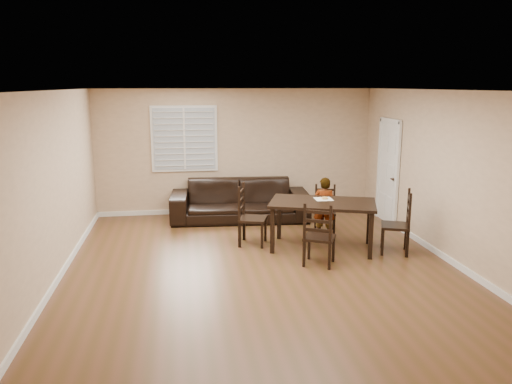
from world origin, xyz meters
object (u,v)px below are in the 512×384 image
(chair_far, at_px, (318,238))
(chair_left, at_px, (246,217))
(chair_right, at_px, (403,225))
(donut, at_px, (325,198))
(chair_near, at_px, (325,210))
(dining_table, at_px, (323,207))
(sofa, at_px, (240,200))
(child, at_px, (324,208))

(chair_far, height_order, chair_left, chair_left)
(chair_right, relative_size, donut, 9.59)
(chair_near, relative_size, chair_right, 0.84)
(dining_table, relative_size, chair_right, 1.85)
(chair_left, relative_size, donut, 9.59)
(chair_near, height_order, chair_right, chair_right)
(donut, relative_size, sofa, 0.04)
(chair_near, distance_m, chair_left, 1.74)
(donut, bearing_deg, dining_table, -115.48)
(child, bearing_deg, chair_right, 162.07)
(dining_table, xyz_separation_m, child, (0.21, 0.60, -0.17))
(chair_right, bearing_deg, donut, -95.94)
(chair_near, relative_size, sofa, 0.32)
(chair_near, distance_m, chair_right, 1.75)
(child, bearing_deg, chair_near, -81.21)
(donut, bearing_deg, chair_right, -27.96)
(dining_table, height_order, donut, donut)
(chair_far, xyz_separation_m, sofa, (-0.86, 2.95, -0.05))
(sofa, bearing_deg, chair_left, -89.43)
(chair_near, height_order, sofa, chair_near)
(chair_far, xyz_separation_m, chair_right, (1.59, 0.42, 0.03))
(dining_table, bearing_deg, chair_near, 90.43)
(chair_far, relative_size, donut, 9.04)
(donut, bearing_deg, child, 73.72)
(chair_right, distance_m, child, 1.49)
(dining_table, relative_size, chair_far, 1.96)
(chair_left, bearing_deg, child, -65.83)
(sofa, bearing_deg, chair_far, -69.96)
(chair_near, relative_size, donut, 8.02)
(dining_table, xyz_separation_m, sofa, (-1.18, 2.08, -0.33))
(chair_near, height_order, child, child)
(dining_table, bearing_deg, sofa, 138.72)
(sofa, bearing_deg, chair_right, -42.10)
(chair_left, height_order, sofa, chair_left)
(chair_far, relative_size, child, 0.90)
(chair_right, height_order, child, child)
(chair_near, height_order, donut, chair_near)
(child, bearing_deg, chair_far, 97.17)
(child, distance_m, sofa, 2.03)
(dining_table, height_order, chair_right, chair_right)
(chair_right, height_order, donut, chair_right)
(chair_far, bearing_deg, donut, -84.40)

